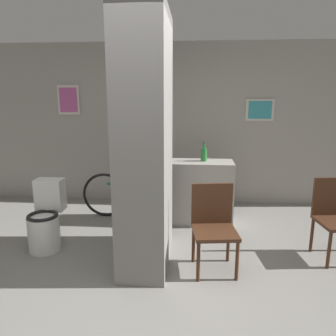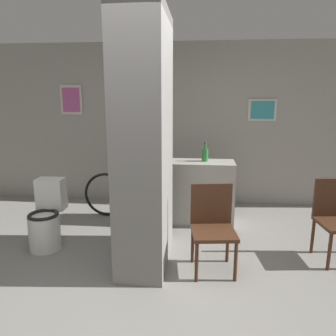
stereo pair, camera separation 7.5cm
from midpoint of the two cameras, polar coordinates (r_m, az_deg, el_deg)
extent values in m
plane|color=gray|center=(3.33, -5.11, -19.95)|extent=(14.00, 14.00, 0.00)
cube|color=gray|center=(5.43, -0.79, 7.54)|extent=(8.00, 0.06, 2.60)
cube|color=beige|center=(5.74, -17.29, 11.26)|extent=(0.36, 0.02, 0.48)
cube|color=#B24C8C|center=(5.73, -17.34, 11.25)|extent=(0.30, 0.01, 0.39)
cube|color=beige|center=(5.44, 15.32, 9.74)|extent=(0.44, 0.02, 0.34)
cube|color=teal|center=(5.43, 15.35, 9.73)|extent=(0.36, 0.01, 0.28)
cube|color=gray|center=(3.40, -4.54, 4.32)|extent=(0.48, 1.12, 2.60)
cylinder|color=black|center=(3.20, -9.76, 8.16)|extent=(0.03, 0.40, 0.40)
cylinder|color=red|center=(3.21, -10.02, 8.15)|extent=(0.01, 0.07, 0.07)
cube|color=gray|center=(4.66, 2.60, -4.13)|extent=(1.32, 0.44, 0.88)
cylinder|color=white|center=(4.17, -21.27, -10.58)|extent=(0.36, 0.36, 0.41)
torus|color=black|center=(4.09, -21.51, -7.77)|extent=(0.35, 0.35, 0.04)
cube|color=white|center=(4.24, -20.31, -4.37)|extent=(0.33, 0.20, 0.39)
cylinder|color=#422616|center=(3.31, 4.62, -16.01)|extent=(0.04, 0.04, 0.41)
cylinder|color=#422616|center=(3.38, 11.29, -15.61)|extent=(0.04, 0.04, 0.41)
cylinder|color=#422616|center=(3.65, 3.84, -13.13)|extent=(0.04, 0.04, 0.41)
cylinder|color=#422616|center=(3.71, 9.85, -12.85)|extent=(0.04, 0.04, 0.41)
cube|color=#422616|center=(3.41, 7.51, -11.02)|extent=(0.49, 0.49, 0.04)
cube|color=#422616|center=(3.51, 7.04, -6.14)|extent=(0.44, 0.08, 0.44)
cylinder|color=#422616|center=(3.88, 25.73, -12.78)|extent=(0.04, 0.04, 0.41)
cylinder|color=#422616|center=(4.19, 23.29, -10.66)|extent=(0.04, 0.04, 0.41)
cube|color=#422616|center=(4.14, 26.16, -4.46)|extent=(0.44, 0.08, 0.44)
torus|color=black|center=(4.97, -11.36, -4.60)|extent=(0.66, 0.04, 0.66)
torus|color=black|center=(4.81, -0.62, -4.95)|extent=(0.66, 0.04, 0.66)
cylinder|color=#266633|center=(4.82, -6.13, -2.85)|extent=(0.85, 0.04, 0.04)
cylinder|color=#266633|center=(4.87, -8.82, -2.78)|extent=(0.03, 0.03, 0.34)
cylinder|color=#266633|center=(4.76, -1.18, -2.98)|extent=(0.03, 0.03, 0.31)
cube|color=black|center=(4.82, -8.90, -0.59)|extent=(0.16, 0.06, 0.04)
cylinder|color=#262626|center=(4.72, -1.19, -1.16)|extent=(0.03, 0.42, 0.03)
cylinder|color=#267233|center=(4.57, 5.80, 2.29)|extent=(0.09, 0.09, 0.17)
cylinder|color=#267233|center=(4.55, 5.83, 3.83)|extent=(0.03, 0.03, 0.07)
sphere|color=#333333|center=(4.54, 5.85, 4.43)|extent=(0.04, 0.04, 0.04)
camera|label=1|loc=(0.04, -90.56, -0.13)|focal=35.00mm
camera|label=2|loc=(0.04, 89.44, 0.13)|focal=35.00mm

